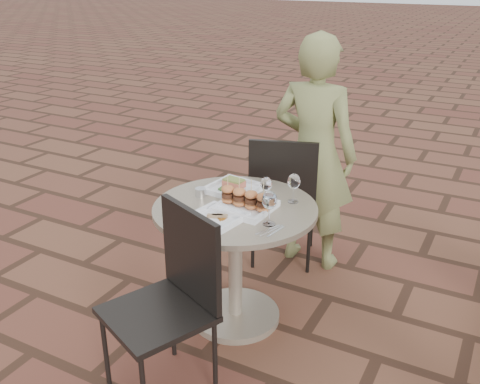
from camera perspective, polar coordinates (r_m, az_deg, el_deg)
The scene contains 13 objects.
ground at distance 3.30m, azimuth -0.00°, elevation -12.90°, with size 60.00×60.00×0.00m, color brown.
cafe_table at distance 3.02m, azimuth -0.51°, elevation -5.78°, with size 0.90×0.90×0.73m.
chair_far at distance 3.58m, azimuth 4.67°, elevation 0.11°, with size 0.55×0.55×0.93m.
chair_near at distance 2.54m, azimuth -7.15°, elevation -10.25°, with size 0.58×0.58×0.93m.
diner at distance 3.57m, azimuth 7.91°, elevation 4.02°, with size 0.58×0.38×1.58m, color olive.
plate_salmon at distance 3.10m, azimuth -0.67°, elevation 0.48°, with size 0.30×0.30×0.07m.
plate_sliders at distance 2.85m, azimuth 0.56°, elevation -1.08°, with size 0.30×0.30×0.18m.
plate_tuna at distance 2.75m, azimuth -2.47°, elevation -2.67°, with size 0.29×0.29×0.03m.
wine_glass_right at distance 2.66m, azimuth 3.17°, elevation -0.97°, with size 0.08×0.08×0.18m.
wine_glass_mid at distance 2.91m, azimuth 2.82°, elevation 0.78°, with size 0.06×0.06×0.15m.
wine_glass_far at distance 2.93m, azimuth 5.76°, elevation 1.05°, with size 0.07×0.07×0.17m.
steel_ramekin at distance 3.04m, azimuth -4.22°, elevation -0.01°, with size 0.06×0.06×0.05m, color silver.
cutlery_set at distance 2.65m, azimuth 3.40°, elevation -4.14°, with size 0.08×0.17×0.00m, color silver, non-canonical shape.
Camera 1 is at (1.26, -2.36, 1.93)m, focal length 40.00 mm.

